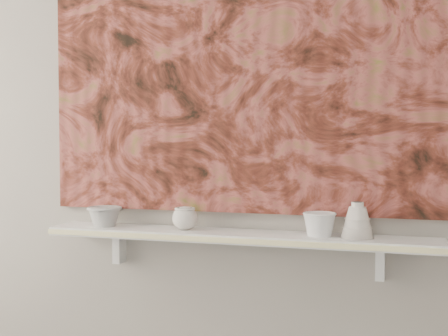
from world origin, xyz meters
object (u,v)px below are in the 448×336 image
at_px(bowl_grey, 105,216).
at_px(bell_vessel, 357,220).
at_px(cup_cream, 185,218).
at_px(bowl_white, 320,224).
at_px(shelf, 237,236).
at_px(painting, 243,61).

xyz_separation_m(bowl_grey, bell_vessel, (0.93, 0.00, 0.02)).
xyz_separation_m(cup_cream, bowl_white, (0.49, 0.00, -0.00)).
relative_size(shelf, painting, 0.93).
relative_size(bowl_grey, bell_vessel, 1.10).
xyz_separation_m(shelf, painting, (0.00, 0.08, 0.62)).
height_order(bowl_grey, bowl_white, bowl_white).
bearing_deg(shelf, bowl_grey, 180.00).
bearing_deg(shelf, cup_cream, 180.00).
height_order(painting, bell_vessel, painting).
bearing_deg(cup_cream, painting, 22.53).
xyz_separation_m(painting, bowl_white, (0.29, -0.08, -0.57)).
height_order(bowl_grey, bell_vessel, bell_vessel).
height_order(shelf, bell_vessel, bell_vessel).
bearing_deg(bowl_white, painting, 164.60).
xyz_separation_m(cup_cream, bell_vessel, (0.61, 0.00, 0.02)).
relative_size(painting, bell_vessel, 12.52).
bearing_deg(bowl_white, cup_cream, 180.00).
height_order(shelf, cup_cream, cup_cream).
xyz_separation_m(shelf, bowl_grey, (-0.52, 0.00, 0.05)).
xyz_separation_m(bowl_grey, bowl_white, (0.81, 0.00, 0.00)).
bearing_deg(bell_vessel, bowl_grey, 180.00).
height_order(shelf, painting, painting).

